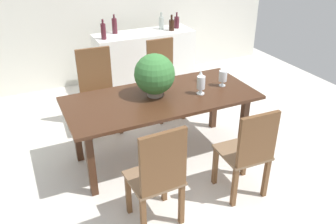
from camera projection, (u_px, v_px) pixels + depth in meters
ground_plane at (164, 158)px, 4.11m from camera, size 7.04×7.04×0.00m
back_wall at (96, 4)px, 5.57m from camera, size 6.40×0.10×2.60m
dining_table at (161, 104)px, 3.83m from camera, size 2.07×0.94×0.77m
chair_near_right at (249, 151)px, 3.29m from camera, size 0.45×0.45×0.97m
chair_far_left at (97, 86)px, 4.50m from camera, size 0.49×0.48×1.06m
chair_near_left at (159, 175)px, 2.93m from camera, size 0.46×0.43×1.02m
chair_far_right at (163, 75)px, 4.85m from camera, size 0.41×0.46×1.06m
flower_centerpiece at (155, 75)px, 3.70m from camera, size 0.44×0.44×0.47m
crystal_vase_left at (201, 84)px, 3.79m from camera, size 0.09×0.09×0.21m
crystal_vase_center_near at (223, 77)px, 3.99m from camera, size 0.09×0.09×0.19m
wine_glass at (201, 74)px, 4.12m from camera, size 0.06×0.06×0.13m
kitchen_counter at (145, 61)px, 5.67m from camera, size 1.57×0.53×0.93m
wine_bottle_green at (115, 26)px, 5.35m from camera, size 0.08×0.08×0.29m
wine_bottle_dark at (161, 23)px, 5.57m from camera, size 0.08×0.08×0.26m
wine_bottle_tall at (172, 25)px, 5.51m from camera, size 0.08×0.08×0.25m
wine_bottle_clear at (177, 22)px, 5.64m from camera, size 0.08×0.08×0.25m
wine_bottle_amber at (103, 31)px, 5.08m from camera, size 0.07×0.07×0.29m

